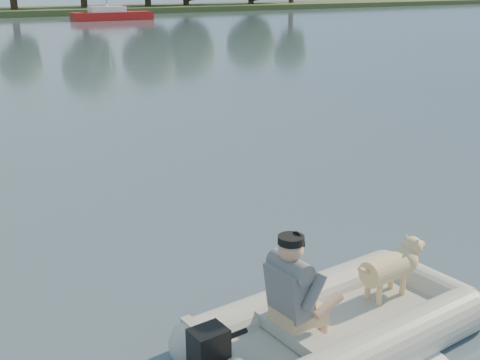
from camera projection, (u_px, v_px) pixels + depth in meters
water at (314, 306)px, 6.26m from camera, size 160.00×160.00×0.00m
dinghy at (347, 286)px, 5.57m from camera, size 4.25×2.80×1.28m
man at (291, 286)px, 5.20m from camera, size 0.69×0.60×0.99m
dog at (386, 273)px, 5.95m from camera, size 0.87×0.34×0.57m
sailboat at (111, 15)px, 52.87m from camera, size 7.08×2.51×9.58m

